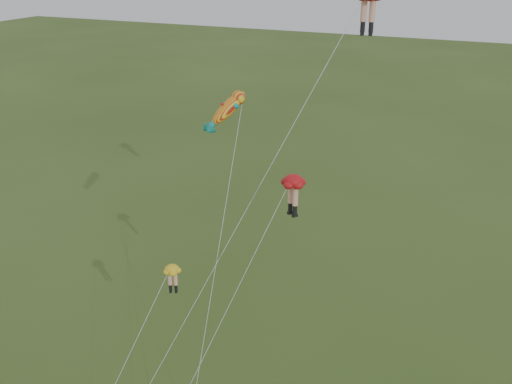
% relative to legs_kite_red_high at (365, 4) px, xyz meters
% --- Properties ---
extents(legs_kite_red_high, '(9.57, 13.78, 22.26)m').
position_rel_legs_kite_red_high_xyz_m(legs_kite_red_high, '(0.00, 0.00, 0.00)').
color(legs_kite_red_high, '#B31216').
rests_on(legs_kite_red_high, ground).
extents(legs_kite_red_mid, '(5.91, 6.86, 14.12)m').
position_rel_legs_kite_red_high_xyz_m(legs_kite_red_mid, '(-1.10, -8.33, -8.01)').
color(legs_kite_red_mid, '#B31216').
rests_on(legs_kite_red_mid, ground).
extents(legs_kite_yellow, '(2.95, 6.43, 8.22)m').
position_rel_legs_kite_red_high_xyz_m(legs_kite_yellow, '(-7.55, -9.67, -13.81)').
color(legs_kite_yellow, yellow).
rests_on(legs_kite_yellow, ground).
extents(fish_kite, '(2.74, 10.01, 16.89)m').
position_rel_legs_kite_red_high_xyz_m(fish_kite, '(-6.61, -3.85, -5.73)').
color(fish_kite, yellow).
rests_on(fish_kite, ground).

